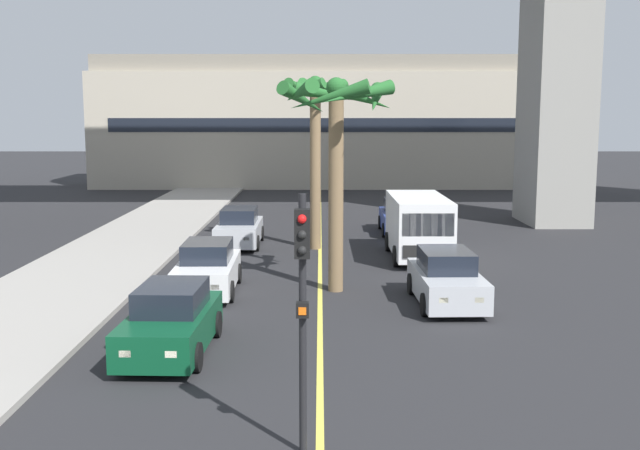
% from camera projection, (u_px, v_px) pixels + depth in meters
% --- Properties ---
extents(sidewalk_left, '(4.80, 80.00, 0.15)m').
position_uv_depth(sidewalk_left, '(18.00, 318.00, 19.92)').
color(sidewalk_left, '#9E9991').
rests_on(sidewalk_left, ground).
extents(lane_stripe_center, '(0.14, 56.00, 0.01)m').
position_uv_depth(lane_stripe_center, '(320.00, 262.00, 27.84)').
color(lane_stripe_center, '#DBCC4C').
rests_on(lane_stripe_center, ground).
extents(pier_building_backdrop, '(33.87, 8.04, 9.71)m').
position_uv_depth(pier_building_backdrop, '(320.00, 123.00, 58.00)').
color(pier_building_backdrop, '#BCB29E').
rests_on(pier_building_backdrop, ground).
extents(car_queue_front, '(1.91, 4.14, 1.56)m').
position_uv_depth(car_queue_front, '(446.00, 280.00, 21.59)').
color(car_queue_front, '#B7BABF').
rests_on(car_queue_front, ground).
extents(car_queue_second, '(1.94, 4.15, 1.56)m').
position_uv_depth(car_queue_second, '(171.00, 322.00, 17.18)').
color(car_queue_second, '#0C4728').
rests_on(car_queue_second, ground).
extents(car_queue_third, '(1.90, 4.13, 1.56)m').
position_uv_depth(car_queue_third, '(207.00, 269.00, 23.06)').
color(car_queue_third, white).
rests_on(car_queue_third, ground).
extents(car_queue_fourth, '(1.87, 4.12, 1.56)m').
position_uv_depth(car_queue_fourth, '(400.00, 217.00, 34.70)').
color(car_queue_fourth, navy).
rests_on(car_queue_fourth, ground).
extents(car_queue_fifth, '(1.85, 4.11, 1.56)m').
position_uv_depth(car_queue_fifth, '(239.00, 228.00, 31.31)').
color(car_queue_fifth, '#B7BABF').
rests_on(car_queue_fifth, ground).
extents(delivery_van, '(2.17, 5.25, 2.36)m').
position_uv_depth(delivery_van, '(418.00, 225.00, 28.42)').
color(delivery_van, white).
rests_on(delivery_van, ground).
extents(traffic_light_median_near, '(0.24, 0.37, 4.20)m').
position_uv_depth(traffic_light_median_near, '(303.00, 289.00, 11.69)').
color(traffic_light_median_near, black).
rests_on(traffic_light_median_near, ground).
extents(palm_tree_near_median, '(2.67, 2.67, 6.93)m').
position_uv_depth(palm_tree_near_median, '(316.00, 112.00, 29.87)').
color(palm_tree_near_median, brown).
rests_on(palm_tree_near_median, ground).
extents(palm_tree_mid_median, '(3.63, 3.62, 6.51)m').
position_uv_depth(palm_tree_mid_median, '(337.00, 123.00, 22.58)').
color(palm_tree_mid_median, brown).
rests_on(palm_tree_mid_median, ground).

